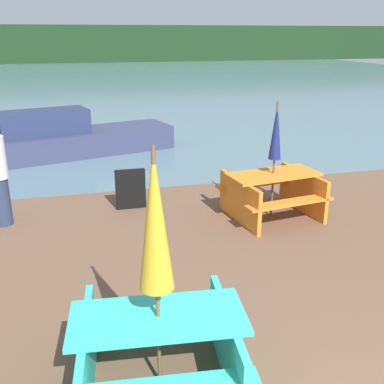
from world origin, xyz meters
TOP-DOWN VIEW (x-y plane):
  - water at (0.00, 32.44)m, footprint 60.00×50.00m
  - far_treeline at (0.00, 52.44)m, footprint 80.00×1.60m
  - picnic_table_teal at (-1.46, 1.89)m, footprint 1.69×1.53m
  - picnic_table_orange at (1.22, 5.42)m, footprint 1.76×1.59m
  - umbrella_navy at (1.22, 5.42)m, footprint 0.21×0.21m
  - umbrella_gold at (-1.46, 1.89)m, footprint 0.30×0.30m
  - boat at (-2.19, 10.73)m, footprint 5.18×2.67m
  - signboard at (-1.16, 6.40)m, footprint 0.55×0.08m

SIDE VIEW (x-z plane):
  - water at x=0.00m, z-range 0.00..0.00m
  - signboard at x=-1.16m, z-range 0.00..0.75m
  - picnic_table_teal at x=-1.46m, z-range 0.07..0.80m
  - boat at x=-2.19m, z-range -0.16..1.08m
  - picnic_table_orange at x=1.22m, z-range 0.07..0.87m
  - umbrella_navy at x=1.22m, z-range 0.50..2.52m
  - umbrella_gold at x=-1.46m, z-range 0.50..2.77m
  - far_treeline at x=0.00m, z-range 0.00..4.00m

